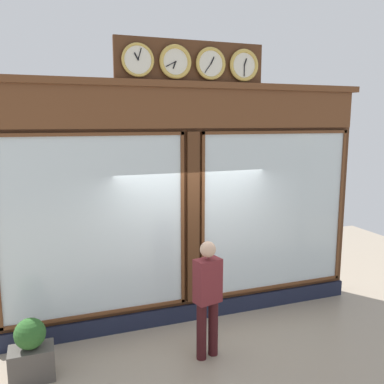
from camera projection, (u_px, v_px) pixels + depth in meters
name	position (u px, v px, depth m)	size (l,w,h in m)	color
shop_facade	(189.00, 202.00, 6.78)	(6.19, 0.42, 4.50)	#4C2B16
pedestrian	(208.00, 294.00, 5.74)	(0.40, 0.30, 1.69)	#3A1316
planter_box	(32.00, 363.00, 5.35)	(0.56, 0.36, 0.43)	#4C4742
planter_shrub	(30.00, 334.00, 5.28)	(0.39, 0.39, 0.39)	#285623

